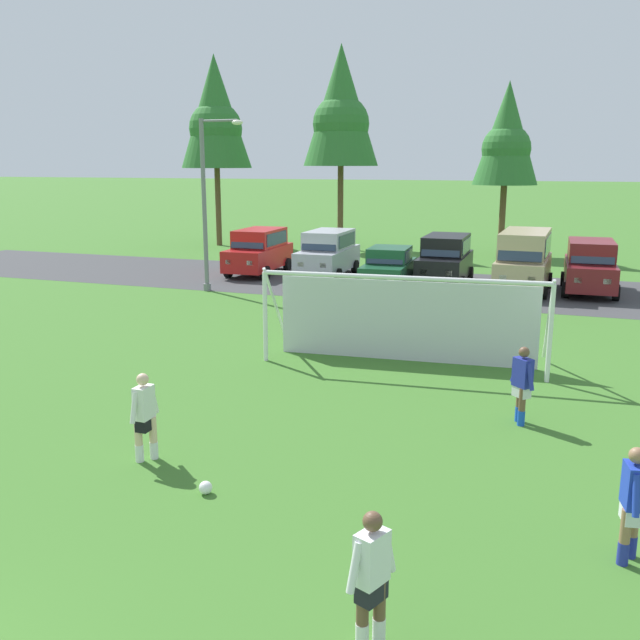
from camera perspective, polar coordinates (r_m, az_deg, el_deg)
name	(u,v)px	position (r m, az deg, el deg)	size (l,w,h in m)	color
ground_plane	(317,349)	(20.08, -0.26, -2.38)	(400.00, 400.00, 0.00)	#3D7028
parking_lot_strip	(403,285)	(30.82, 6.85, 2.91)	(52.00, 8.40, 0.01)	#3D3D3F
soccer_ball	(206,488)	(11.71, -9.42, -13.49)	(0.22, 0.22, 0.22)	white
soccer_goal	(405,316)	(18.54, 7.00, 0.35)	(7.54, 2.50, 2.57)	white
player_striker_near	(371,580)	(8.07, 4.27, -20.63)	(0.44, 0.68, 1.64)	brown
player_midfield_center	(632,505)	(10.39, 24.34, -13.73)	(0.30, 0.75, 1.64)	#936B4C
player_defender_far	(145,417)	(12.88, -14.26, -7.77)	(0.33, 0.73, 1.64)	beige
player_winger_left	(522,385)	(14.78, 16.32, -5.20)	(0.54, 0.62, 1.64)	brown
parked_car_slot_far_left	(259,251)	(33.63, -5.06, 5.69)	(2.23, 4.65, 2.16)	red
parked_car_slot_left	(328,253)	(32.77, 0.67, 5.55)	(2.18, 4.62, 2.16)	#B2B2BC
parked_car_slot_center_left	(389,267)	(30.06, 5.70, 4.37)	(2.20, 4.28, 1.72)	#194C2D
parked_car_slot_center	(445,259)	(31.09, 10.30, 4.95)	(2.15, 4.61, 2.16)	black
parked_car_slot_center_right	(524,259)	(30.11, 16.49, 4.82)	(2.33, 4.87, 2.52)	tan
parked_car_slot_right	(590,266)	(30.63, 21.39, 4.16)	(2.21, 4.64, 2.16)	maroon
tree_left_edge	(215,116)	(45.80, -8.63, 16.34)	(4.46, 4.46, 11.89)	brown
tree_mid_left	(341,110)	(43.61, 1.75, 16.96)	(4.58, 4.58, 12.22)	brown
tree_center_back	(507,137)	(41.42, 15.17, 14.37)	(3.65, 3.65, 9.73)	brown
street_lamp	(208,204)	(29.08, -9.21, 9.46)	(2.00, 0.32, 7.01)	slate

